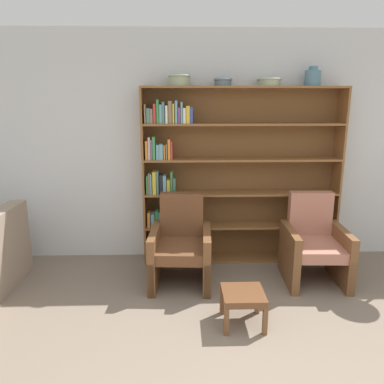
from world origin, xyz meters
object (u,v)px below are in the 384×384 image
Objects in this scene: bowl_slate at (179,80)px; bowl_copper at (269,82)px; bowl_stoneware at (223,82)px; armchair_leather at (181,246)px; vase_tall at (313,78)px; footstool at (243,298)px; armchair_cushioned at (314,245)px; bookshelf at (224,178)px.

bowl_slate is 0.93× the size of bowl_copper.
bowl_stoneware is at bearing 0.00° from bowl_slate.
bowl_stoneware is 0.22× the size of armchair_leather.
bowl_slate reaches higher than armchair_leather.
armchair_leather is (-1.50, -0.57, -1.79)m from vase_tall.
bowl_slate is 1.02m from bowl_copper.
bowl_slate is at bearing 180.00° from bowl_copper.
footstool is (0.55, -1.40, -1.91)m from bowl_slate.
armchair_leather is at bearing -150.71° from bowl_copper.
bowl_stoneware is 0.57× the size of footstool.
bowl_stoneware is at bearing -27.72° from armchair_cushioned.
bowl_slate reaches higher than bowl_copper.
bowl_slate is at bearing -86.30° from armchair_leather.
bookshelf is at bearing 178.74° from vase_tall.
bowl_stoneware is 0.52m from bowl_copper.
vase_tall reaches higher than bowl_stoneware.
bowl_slate is at bearing 180.00° from vase_tall.
armchair_leather is 1.00× the size of armchair_cushioned.
bowl_stoneware is at bearing 92.46° from footstool.
armchair_leather is (-0.49, -0.57, -1.75)m from bowl_stoneware.
bowl_stoneware is 0.77× the size of bowl_copper.
vase_tall is at bearing 55.71° from footstool.
vase_tall is at bearing -1.26° from bookshelf.
bowl_copper is at bearing -147.43° from armchair_leather.
bookshelf is 9.17× the size of bowl_slate.
bowl_copper is at bearing 71.72° from footstool.
armchair_leather is 1.01m from footstool.
vase_tall reaches higher than bowl_slate.
armchair_leather is 2.56× the size of footstool.
vase_tall reaches higher than footstool.
bookshelf is 8.50× the size of bowl_copper.
armchair_leather is at bearing 2.45° from armchair_cushioned.
bookshelf is 1.52m from vase_tall.
bowl_copper is at bearing -49.01° from armchair_cushioned.
bowl_copper is 0.29× the size of armchair_cushioned.
bowl_slate reaches higher than bookshelf.
vase_tall reaches higher than armchair_cushioned.
armchair_cushioned is at bearing -94.20° from vase_tall.
bowl_slate is 2.36m from armchair_cushioned.
bowl_slate is 1.20× the size of bowl_stoneware.
bowl_slate reaches higher than armchair_cushioned.
footstool is at bearing -87.54° from bowl_stoneware.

